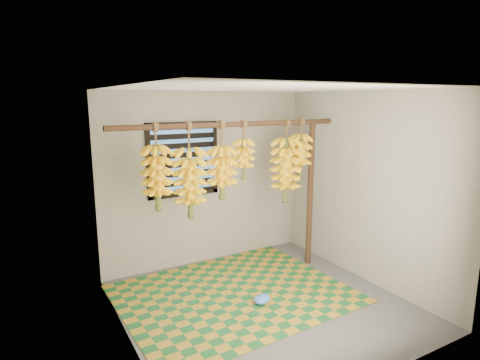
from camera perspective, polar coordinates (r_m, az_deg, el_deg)
floor at (r=4.78m, az=3.41°, el=-17.31°), size 3.00×3.00×0.01m
ceiling at (r=4.20m, az=3.80°, el=12.94°), size 3.00×3.00×0.01m
wall_back at (r=5.62m, az=-4.81°, el=0.16°), size 3.00×0.01×2.40m
wall_left at (r=3.76m, az=-16.11°, el=-5.91°), size 0.01×3.00×2.40m
wall_right at (r=5.29m, az=17.38°, el=-1.03°), size 0.01×3.00×2.40m
window at (r=5.41m, az=-8.10°, el=2.87°), size 1.00×0.04×1.00m
hanging_pole at (r=4.81m, az=-0.89°, el=7.93°), size 3.00×0.06×0.06m
support_post at (r=5.63m, az=9.93°, el=-2.05°), size 0.08×0.08×2.00m
woven_mat at (r=4.99m, az=-0.84°, el=-15.84°), size 2.71×2.21×0.01m
plastic_bag at (r=4.77m, az=3.17°, el=-16.55°), size 0.27×0.24×0.09m
banana_bunch_a at (r=4.50m, az=-11.68°, el=0.32°), size 0.32×0.32×0.97m
banana_bunch_b at (r=4.65m, az=-7.14°, el=-0.43°), size 0.38×0.38×1.11m
banana_bunch_c at (r=4.80m, az=-2.60°, el=1.09°), size 0.34×0.34×0.93m
banana_bunch_d at (r=4.92m, az=0.50°, el=3.04°), size 0.27×0.27×0.73m
banana_bunch_e at (r=5.29m, az=6.52°, el=1.42°), size 0.39×0.39×1.09m
banana_bunch_f at (r=5.40m, az=8.53°, el=3.51°), size 0.29×0.29×0.78m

